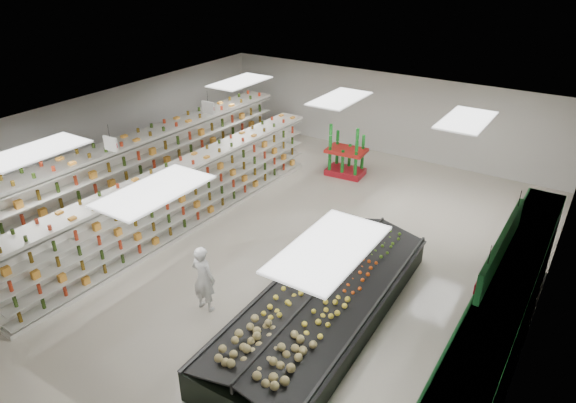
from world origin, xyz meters
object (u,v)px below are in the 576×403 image
Objects in this scene: soda_endcap at (346,153)px; gondola_center at (183,199)px; shopper_main at (203,278)px; gondola_left at (136,175)px; shopper_background at (269,150)px; produce_island at (324,302)px.

gondola_center is at bearing -110.81° from soda_endcap.
shopper_main is at bearing -38.97° from gondola_center.
gondola_left is 8.01× the size of shopper_background.
gondola_left is at bearing 167.79° from produce_island.
shopper_background is (-5.80, 6.23, 0.35)m from produce_island.
gondola_left is 7.95m from produce_island.
soda_endcap is (2.27, 5.98, -0.05)m from gondola_center.
gondola_center reaches higher than shopper_main.
gondola_left is 7.80× the size of shopper_main.
gondola_left is at bearing -28.91° from shopper_main.
produce_island is 4.26× the size of shopper_background.
produce_island is at bearing -10.21° from gondola_left.
shopper_main is (5.27, -2.83, -0.20)m from gondola_left.
shopper_background reaches higher than produce_island.
shopper_background is (-2.55, -1.20, -0.04)m from soda_endcap.
soda_endcap is at bearing -40.59° from shopper_background.
gondola_left reaches higher than produce_island.
gondola_center is 4.79m from shopper_background.
gondola_center is at bearing -152.51° from shopper_background.
soda_endcap is (-3.25, 7.43, 0.39)m from produce_island.
produce_island is 8.52m from shopper_background.
produce_island is (7.75, -1.68, -0.57)m from gondola_left.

